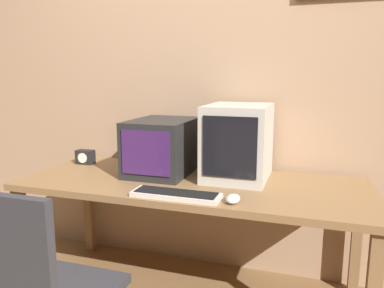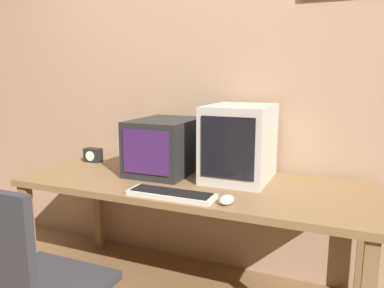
{
  "view_description": "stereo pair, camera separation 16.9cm",
  "coord_description": "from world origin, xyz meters",
  "px_view_note": "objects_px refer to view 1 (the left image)",
  "views": [
    {
      "loc": [
        0.63,
        -1.08,
        1.28
      ],
      "look_at": [
        0.0,
        0.82,
        0.91
      ],
      "focal_mm": 35.0,
      "sensor_mm": 36.0,
      "label": 1
    },
    {
      "loc": [
        0.78,
        -1.02,
        1.28
      ],
      "look_at": [
        0.0,
        0.82,
        0.91
      ],
      "focal_mm": 35.0,
      "sensor_mm": 36.0,
      "label": 2
    }
  ],
  "objects_px": {
    "monitor_left": "(162,146)",
    "keyboard_main": "(176,195)",
    "mouse_near_keyboard": "(233,199)",
    "monitor_right": "(238,142)",
    "desk_clock": "(85,157)"
  },
  "relations": [
    {
      "from": "keyboard_main",
      "to": "desk_clock",
      "type": "bearing_deg",
      "value": 150.7
    },
    {
      "from": "mouse_near_keyboard",
      "to": "keyboard_main",
      "type": "bearing_deg",
      "value": -178.63
    },
    {
      "from": "monitor_right",
      "to": "monitor_left",
      "type": "bearing_deg",
      "value": -175.77
    },
    {
      "from": "monitor_left",
      "to": "mouse_near_keyboard",
      "type": "relative_size",
      "value": 4.58
    },
    {
      "from": "monitor_left",
      "to": "keyboard_main",
      "type": "height_order",
      "value": "monitor_left"
    },
    {
      "from": "monitor_left",
      "to": "monitor_right",
      "type": "height_order",
      "value": "monitor_right"
    },
    {
      "from": "monitor_left",
      "to": "desk_clock",
      "type": "bearing_deg",
      "value": 174.72
    },
    {
      "from": "desk_clock",
      "to": "mouse_near_keyboard",
      "type": "bearing_deg",
      "value": -22.4
    },
    {
      "from": "monitor_right",
      "to": "mouse_near_keyboard",
      "type": "height_order",
      "value": "monitor_right"
    },
    {
      "from": "mouse_near_keyboard",
      "to": "desk_clock",
      "type": "bearing_deg",
      "value": 157.6
    },
    {
      "from": "keyboard_main",
      "to": "mouse_near_keyboard",
      "type": "height_order",
      "value": "mouse_near_keyboard"
    },
    {
      "from": "monitor_left",
      "to": "desk_clock",
      "type": "height_order",
      "value": "monitor_left"
    },
    {
      "from": "mouse_near_keyboard",
      "to": "desk_clock",
      "type": "height_order",
      "value": "desk_clock"
    },
    {
      "from": "keyboard_main",
      "to": "desk_clock",
      "type": "height_order",
      "value": "desk_clock"
    },
    {
      "from": "monitor_left",
      "to": "mouse_near_keyboard",
      "type": "bearing_deg",
      "value": -37.49
    }
  ]
}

